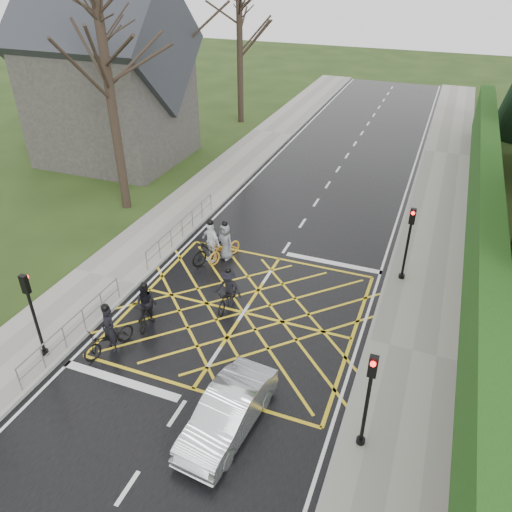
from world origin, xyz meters
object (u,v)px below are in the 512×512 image
Objects in this scene: cyclist_lead at (225,246)px; car at (228,413)px; cyclist_back at (146,308)px; cyclist_rear at (109,336)px; cyclist_mid at (228,292)px; cyclist_front at (211,246)px.

car is at bearing -45.72° from cyclist_lead.
cyclist_back is 0.47× the size of car.
cyclist_rear is at bearing -80.46° from cyclist_lead.
car is at bearing -68.06° from cyclist_mid.
cyclist_front reaches higher than cyclist_rear.
cyclist_rear is at bearing -71.59° from cyclist_front.
cyclist_rear is 0.53× the size of car.
car is (4.91, -1.50, 0.02)m from cyclist_rear.
cyclist_lead is (-1.47, 2.98, 0.01)m from cyclist_mid.
cyclist_back reaches higher than car.
cyclist_front reaches higher than car.
cyclist_rear reaches higher than cyclist_mid.
cyclist_rear reaches higher than cyclist_lead.
cyclist_front is (0.68, 6.24, 0.12)m from cyclist_rear.
cyclist_rear is at bearing -119.44° from cyclist_back.
cyclist_mid is at bearing 119.46° from car.
cyclist_lead is 0.52× the size of car.
cyclist_lead is at bearing 62.55° from cyclist_front.
cyclist_back is at bearing 150.60° from car.
cyclist_back is at bearing -69.23° from cyclist_front.
cyclist_lead is (0.48, 0.38, -0.10)m from cyclist_front.
cyclist_front is at bearing 124.99° from cyclist_mid.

